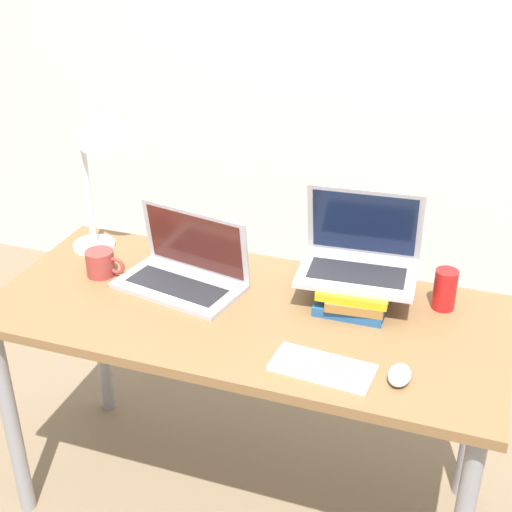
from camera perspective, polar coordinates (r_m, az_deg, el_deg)
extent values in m
cube|color=silver|center=(3.10, 8.05, 18.13)|extent=(8.00, 0.05, 2.70)
cube|color=brown|center=(2.08, -0.89, -4.60)|extent=(1.48, 0.66, 0.03)
cylinder|color=gray|center=(2.41, -18.99, -12.45)|extent=(0.05, 0.05, 0.73)
cylinder|color=gray|center=(2.76, -12.37, -5.79)|extent=(0.05, 0.05, 0.73)
cylinder|color=gray|center=(2.44, 17.08, -11.57)|extent=(0.05, 0.05, 0.73)
cube|color=#B2B2B7|center=(2.18, -6.16, -2.41)|extent=(0.41, 0.28, 0.02)
cube|color=#232328|center=(2.17, -6.37, -2.35)|extent=(0.32, 0.17, 0.00)
cube|color=#B2B2B7|center=(2.19, -4.88, 1.19)|extent=(0.37, 0.11, 0.21)
cube|color=#4C1E19|center=(2.19, -4.95, 1.13)|extent=(0.34, 0.09, 0.19)
cube|color=#235693|center=(2.12, 7.91, -3.22)|extent=(0.20, 0.25, 0.03)
cube|color=olive|center=(2.11, 8.26, -2.61)|extent=(0.18, 0.27, 0.03)
cube|color=gold|center=(2.09, 8.11, -2.12)|extent=(0.21, 0.24, 0.02)
cube|color=#B2B2B7|center=(2.10, 8.11, -1.37)|extent=(0.35, 0.26, 0.02)
cube|color=#232328|center=(2.08, 8.07, -1.34)|extent=(0.29, 0.14, 0.00)
cube|color=#B2B2B7|center=(2.12, 8.66, 2.68)|extent=(0.34, 0.09, 0.23)
cube|color=#0F1938|center=(2.12, 8.65, 2.60)|extent=(0.31, 0.08, 0.20)
cube|color=white|center=(1.84, 5.34, -8.89)|extent=(0.27, 0.14, 0.01)
cube|color=silver|center=(1.83, 5.34, -8.71)|extent=(0.25, 0.11, 0.00)
ellipsoid|color=#B2B2B7|center=(1.83, 11.41, -9.31)|extent=(0.06, 0.10, 0.03)
cylinder|color=#9E3833|center=(2.28, -12.36, -0.55)|extent=(0.09, 0.09, 0.08)
torus|color=#9E3833|center=(2.25, -11.13, -0.78)|extent=(0.06, 0.01, 0.06)
cylinder|color=red|center=(2.12, 14.88, -2.60)|extent=(0.07, 0.07, 0.12)
cylinder|color=white|center=(2.47, -12.81, 0.86)|extent=(0.14, 0.14, 0.01)
cylinder|color=white|center=(2.39, -13.32, 5.15)|extent=(0.02, 0.02, 0.39)
cone|color=white|center=(2.23, -12.76, 10.28)|extent=(0.16, 0.19, 0.17)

